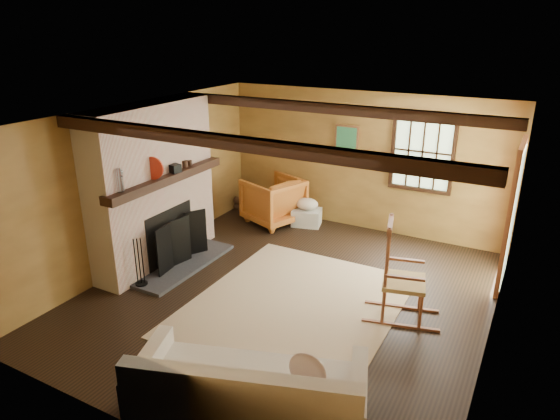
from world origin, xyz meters
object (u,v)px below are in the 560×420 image
Objects in this scene: sofa at (249,400)px; armchair at (273,201)px; fireplace at (155,192)px; rocking_chair at (400,278)px; laundry_basket at (307,217)px.

armchair is at bearing 98.45° from sofa.
fireplace reaches higher than rocking_chair.
armchair is at bearing 41.20° from rocking_chair.
fireplace is 1.07× the size of sofa.
sofa reaches higher than laundry_basket.
sofa is at bearing 150.78° from rocking_chair.
laundry_basket is at bearing 126.78° from armchair.
sofa is (-0.66, -2.42, -0.24)m from rocking_chair.
fireplace is at bearing 1.54° from armchair.
fireplace is 3.71m from rocking_chair.
fireplace is 2.42m from armchair.
laundry_basket is at bearing 91.31° from sofa.
laundry_basket is 0.54× the size of armchair.
armchair is at bearing -164.09° from laundry_basket.
sofa is at bearing -70.44° from laundry_basket.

